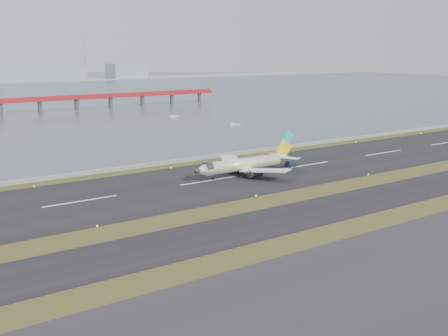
{
  "coord_description": "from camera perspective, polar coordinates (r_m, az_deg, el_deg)",
  "views": [
    {
      "loc": [
        -91.09,
        -105.31,
        38.26
      ],
      "look_at": [
        -0.15,
        22.0,
        5.37
      ],
      "focal_mm": 45.0,
      "sensor_mm": 36.0,
      "label": 1
    }
  ],
  "objects": [
    {
      "name": "pushback_tug",
      "position": [
        188.29,
        6.76,
        0.4
      ],
      "size": [
        3.61,
        2.31,
        2.22
      ],
      "rotation": [
        0.0,
        0.0,
        0.09
      ],
      "color": "#15233A",
      "rests_on": "ground"
    },
    {
      "name": "workboat_far",
      "position": [
        327.97,
        -5.16,
        5.23
      ],
      "size": [
        8.21,
        5.17,
        1.91
      ],
      "rotation": [
        0.0,
        0.0,
        0.37
      ],
      "color": "silver",
      "rests_on": "ground"
    },
    {
      "name": "taxiway_strip",
      "position": [
        135.89,
        8.44,
        -4.59
      ],
      "size": [
        1000.0,
        18.0,
        0.1
      ],
      "primitive_type": "cube",
      "color": "black",
      "rests_on": "ground"
    },
    {
      "name": "seawall",
      "position": [
        192.49,
        -6.55,
        0.48
      ],
      "size": [
        1000.0,
        2.5,
        1.0
      ],
      "primitive_type": "cube",
      "color": "gray",
      "rests_on": "ground"
    },
    {
      "name": "ground",
      "position": [
        144.41,
        5.14,
        -3.54
      ],
      "size": [
        1000.0,
        1000.0,
        0.0
      ],
      "primitive_type": "plane",
      "color": "#364418",
      "rests_on": "ground"
    },
    {
      "name": "airliner",
      "position": [
        175.3,
        2.26,
        0.41
      ],
      "size": [
        38.52,
        32.89,
        12.8
      ],
      "color": "white",
      "rests_on": "ground"
    },
    {
      "name": "red_pier",
      "position": [
        373.56,
        -18.23,
        6.53
      ],
      "size": [
        260.0,
        5.0,
        10.2
      ],
      "color": "#B11E26",
      "rests_on": "ground"
    },
    {
      "name": "runway_strip",
      "position": [
        167.54,
        -1.55,
        -1.32
      ],
      "size": [
        1000.0,
        45.0,
        0.1
      ],
      "primitive_type": "cube",
      "color": "black",
      "rests_on": "ground"
    },
    {
      "name": "workboat_near",
      "position": [
        292.63,
        1.0,
        4.45
      ],
      "size": [
        6.53,
        2.43,
        1.56
      ],
      "rotation": [
        0.0,
        0.0,
        -0.07
      ],
      "color": "silver",
      "rests_on": "ground"
    }
  ]
}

